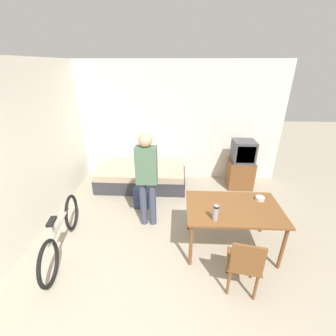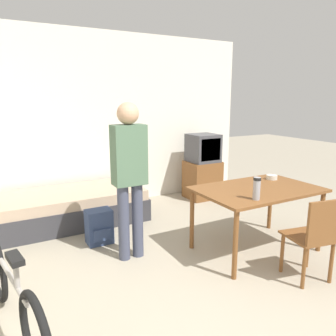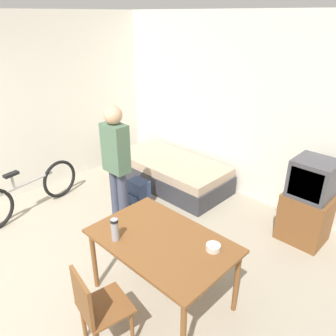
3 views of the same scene
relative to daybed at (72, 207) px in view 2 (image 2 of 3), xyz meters
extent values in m
cube|color=silver|center=(0.62, 0.58, 1.13)|extent=(5.14, 0.06, 2.70)
cube|color=#333338|center=(0.00, 0.00, -0.07)|extent=(1.99, 0.95, 0.31)
cube|color=tan|center=(0.00, 0.00, 0.16)|extent=(1.93, 0.92, 0.14)
cube|color=brown|center=(2.25, 0.09, 0.10)|extent=(0.54, 0.47, 0.64)
cube|color=#424247|center=(2.25, 0.09, 0.65)|extent=(0.46, 0.46, 0.47)
cube|color=black|center=(2.25, -0.14, 0.65)|extent=(0.38, 0.01, 0.36)
cube|color=brown|center=(1.64, -1.85, 0.50)|extent=(1.35, 0.88, 0.03)
cylinder|color=brown|center=(1.03, -2.23, 0.13)|extent=(0.05, 0.05, 0.70)
cylinder|color=brown|center=(2.26, -2.23, 0.13)|extent=(0.05, 0.05, 0.70)
cylinder|color=brown|center=(1.03, -1.47, 0.13)|extent=(0.05, 0.05, 0.70)
cylinder|color=brown|center=(2.26, -1.47, 0.13)|extent=(0.05, 0.05, 0.70)
cube|color=brown|center=(1.65, -2.53, 0.20)|extent=(0.46, 0.46, 0.02)
cube|color=brown|center=(1.62, -2.71, 0.41)|extent=(0.36, 0.10, 0.40)
cylinder|color=brown|center=(1.84, -2.41, -0.01)|extent=(0.04, 0.04, 0.41)
cylinder|color=brown|center=(1.53, -2.35, -0.01)|extent=(0.04, 0.04, 0.41)
cylinder|color=brown|center=(1.78, -2.72, -0.01)|extent=(0.04, 0.04, 0.41)
cylinder|color=brown|center=(1.47, -2.66, -0.01)|extent=(0.04, 0.04, 0.41)
cylinder|color=gray|center=(-0.87, -2.04, 0.24)|extent=(0.18, 0.84, 0.04)
cylinder|color=gray|center=(-0.84, -2.23, 0.34)|extent=(0.04, 0.04, 0.20)
cube|color=black|center=(-0.84, -2.23, 0.46)|extent=(0.11, 0.21, 0.04)
cylinder|color=#3D4256|center=(0.25, -1.34, 0.19)|extent=(0.12, 0.12, 0.83)
cylinder|color=#3D4256|center=(0.41, -1.34, 0.19)|extent=(0.12, 0.12, 0.83)
cube|color=#4C6B51|center=(0.33, -1.34, 0.91)|extent=(0.34, 0.20, 0.62)
sphere|color=tan|center=(0.33, -1.34, 1.34)|extent=(0.22, 0.22, 0.22)
cylinder|color=#99999E|center=(1.33, -2.15, 0.62)|extent=(0.07, 0.07, 0.23)
cylinder|color=black|center=(1.33, -2.15, 0.72)|extent=(0.07, 0.07, 0.03)
cylinder|color=beige|center=(2.08, -1.64, 0.54)|extent=(0.13, 0.13, 0.05)
cube|color=navy|center=(0.13, -0.83, -0.01)|extent=(0.30, 0.22, 0.41)
cube|color=navy|center=(0.13, -0.95, -0.08)|extent=(0.21, 0.03, 0.14)
camera|label=1|loc=(0.83, -4.57, 2.37)|focal=24.00mm
camera|label=2|loc=(-0.90, -4.43, 1.50)|focal=35.00mm
camera|label=3|loc=(3.41, -3.59, 2.43)|focal=35.00mm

